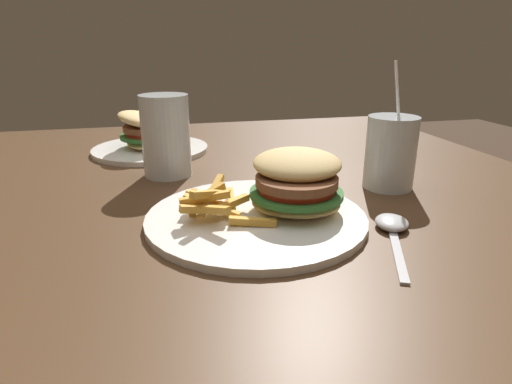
{
  "coord_description": "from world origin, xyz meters",
  "views": [
    {
      "loc": [
        -0.08,
        -0.7,
        0.97
      ],
      "look_at": [
        0.05,
        -0.18,
        0.78
      ],
      "focal_mm": 30.0,
      "sensor_mm": 36.0,
      "label": 1
    }
  ],
  "objects_px": {
    "beer_glass": "(166,138)",
    "meal_plate_far": "(148,138)",
    "meal_plate_near": "(275,200)",
    "juice_glass": "(390,156)",
    "spoon": "(392,225)"
  },
  "relations": [
    {
      "from": "beer_glass",
      "to": "meal_plate_far",
      "type": "distance_m",
      "value": 0.19
    },
    {
      "from": "beer_glass",
      "to": "meal_plate_far",
      "type": "relative_size",
      "value": 0.58
    },
    {
      "from": "meal_plate_near",
      "to": "meal_plate_far",
      "type": "xyz_separation_m",
      "value": [
        -0.17,
        0.42,
        0.0
      ]
    },
    {
      "from": "juice_glass",
      "to": "meal_plate_far",
      "type": "bearing_deg",
      "value": 138.72
    },
    {
      "from": "meal_plate_near",
      "to": "beer_glass",
      "type": "xyz_separation_m",
      "value": [
        -0.13,
        0.24,
        0.04
      ]
    },
    {
      "from": "juice_glass",
      "to": "spoon",
      "type": "bearing_deg",
      "value": -117.51
    },
    {
      "from": "spoon",
      "to": "meal_plate_near",
      "type": "bearing_deg",
      "value": 86.74
    },
    {
      "from": "juice_glass",
      "to": "beer_glass",
      "type": "bearing_deg",
      "value": 156.39
    },
    {
      "from": "juice_glass",
      "to": "meal_plate_far",
      "type": "distance_m",
      "value": 0.51
    },
    {
      "from": "meal_plate_near",
      "to": "juice_glass",
      "type": "distance_m",
      "value": 0.23
    },
    {
      "from": "beer_glass",
      "to": "spoon",
      "type": "height_order",
      "value": "beer_glass"
    },
    {
      "from": "meal_plate_near",
      "to": "beer_glass",
      "type": "height_order",
      "value": "beer_glass"
    },
    {
      "from": "beer_glass",
      "to": "juice_glass",
      "type": "xyz_separation_m",
      "value": [
        0.35,
        -0.15,
        -0.01
      ]
    },
    {
      "from": "meal_plate_near",
      "to": "meal_plate_far",
      "type": "distance_m",
      "value": 0.45
    },
    {
      "from": "meal_plate_near",
      "to": "meal_plate_far",
      "type": "relative_size",
      "value": 1.19
    }
  ]
}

